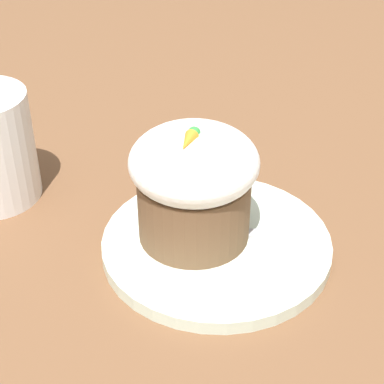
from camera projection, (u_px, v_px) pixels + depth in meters
name	position (u px, v px, depth m)	size (l,w,h in m)	color
ground_plane	(216.00, 250.00, 0.57)	(4.00, 4.00, 0.00)	brown
dessert_plate	(216.00, 244.00, 0.56)	(0.20, 0.20, 0.01)	silver
carrot_cake	(192.00, 186.00, 0.53)	(0.11, 0.11, 0.11)	brown
spoon	(222.00, 232.00, 0.56)	(0.06, 0.12, 0.01)	#B7B7BC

